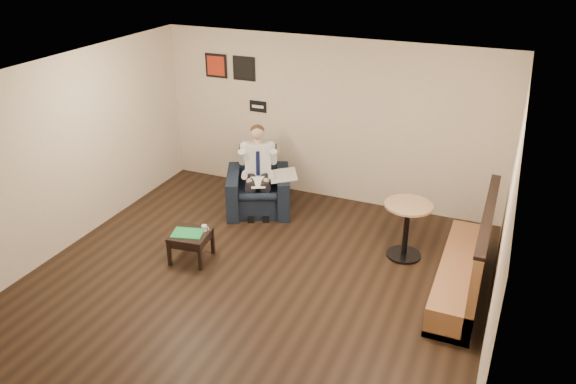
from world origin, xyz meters
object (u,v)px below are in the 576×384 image
at_px(seated_man, 258,176).
at_px(smartphone, 197,228).
at_px(coffee_mug, 204,228).
at_px(green_folder, 188,233).
at_px(banquette, 464,250).
at_px(armchair, 258,183).
at_px(cafe_table, 406,230).
at_px(side_table, 191,246).

relative_size(seated_man, smartphone, 10.20).
relative_size(seated_man, coffee_mug, 15.03).
bearing_deg(green_folder, banquette, 11.74).
distance_m(armchair, green_folder, 1.84).
bearing_deg(green_folder, cafe_table, 24.52).
xyz_separation_m(seated_man, smartphone, (-0.25, -1.52, -0.25)).
bearing_deg(green_folder, coffee_mug, 41.26).
xyz_separation_m(armchair, coffee_mug, (-0.06, -1.66, -0.02)).
relative_size(seated_man, banquette, 0.58).
relative_size(armchair, seated_man, 0.75).
bearing_deg(cafe_table, seated_man, 170.96).
height_order(coffee_mug, cafe_table, cafe_table).
xyz_separation_m(seated_man, banquette, (3.40, -0.93, -0.08)).
relative_size(side_table, green_folder, 1.22).
bearing_deg(green_folder, smartphone, 73.61).
xyz_separation_m(armchair, seated_man, (0.05, -0.12, 0.18)).
relative_size(green_folder, cafe_table, 0.50).
bearing_deg(smartphone, side_table, -97.35).
xyz_separation_m(seated_man, side_table, (-0.27, -1.68, -0.47)).
relative_size(seated_man, green_folder, 3.17).
height_order(seated_man, banquette, seated_man).
height_order(green_folder, cafe_table, cafe_table).
relative_size(green_folder, banquette, 0.18).
bearing_deg(seated_man, coffee_mug, -119.03).
relative_size(smartphone, banquette, 0.06).
bearing_deg(banquette, cafe_table, 148.27).
distance_m(green_folder, coffee_mug, 0.24).
bearing_deg(seated_man, smartphone, -123.84).
distance_m(smartphone, banquette, 3.70).
xyz_separation_m(seated_man, coffee_mug, (-0.12, -1.54, -0.21)).
bearing_deg(armchair, seated_man, -90.00).
bearing_deg(armchair, smartphone, -121.33).
distance_m(seated_man, banquette, 3.53).
bearing_deg(green_folder, seated_man, 80.08).
relative_size(armchair, green_folder, 2.39).
relative_size(side_table, banquette, 0.22).
xyz_separation_m(seated_man, cafe_table, (2.55, -0.41, -0.26)).
bearing_deg(banquette, smartphone, -170.83).
xyz_separation_m(coffee_mug, smartphone, (-0.13, 0.02, -0.04)).
relative_size(armchair, smartphone, 7.69).
xyz_separation_m(side_table, smartphone, (0.03, 0.16, 0.22)).
height_order(coffee_mug, banquette, banquette).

